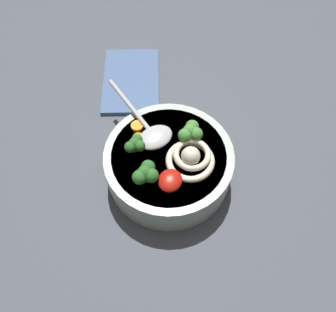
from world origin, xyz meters
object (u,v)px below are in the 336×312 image
Objects in this scene: soup_bowl at (168,166)px; noodle_pile at (190,157)px; soup_spoon at (151,132)px; folded_napkin at (131,80)px.

soup_bowl is 2.48× the size of noodle_pile.
soup_bowl is at bearing 100.41° from noodle_pile.
soup_spoon reaches higher than folded_napkin.
noodle_pile is (0.63, -3.44, 4.26)cm from soup_bowl.
soup_spoon is at bearing 74.98° from noodle_pile.
folded_napkin is at bearing -19.22° from soup_spoon.
noodle_pile is 26.74cm from folded_napkin.
noodle_pile is at bearing -79.59° from soup_bowl.
soup_spoon reaches higher than soup_bowl.
noodle_pile is at bearing -130.67° from folded_napkin.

